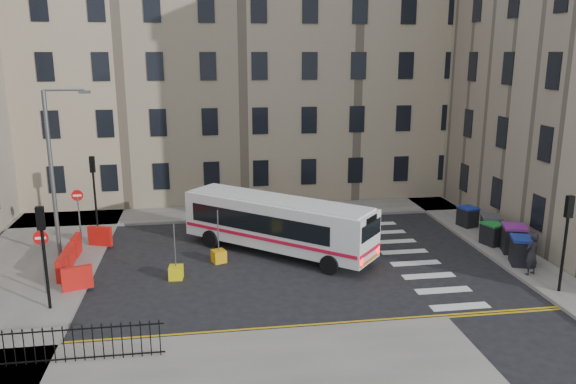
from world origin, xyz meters
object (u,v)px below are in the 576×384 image
object	(u,v)px
wheelie_bin_a	(522,251)
wheelie_bin_c	(493,234)
bollard_yellow	(219,256)
pedestrian	(532,254)
streetlamp	(52,172)
bus	(277,223)
wheelie_bin_b	(514,239)
wheelie_bin_d	(491,227)
bollard_chevron	(176,272)
wheelie_bin_e	(468,216)

from	to	relation	value
wheelie_bin_a	wheelie_bin_c	bearing A→B (deg)	110.00
wheelie_bin_c	bollard_yellow	bearing A→B (deg)	162.79
pedestrian	bollard_yellow	world-z (taller)	pedestrian
streetlamp	bus	world-z (taller)	streetlamp
wheelie_bin_b	wheelie_bin_d	distance (m)	2.13
wheelie_bin_a	pedestrian	xyz separation A→B (m)	(-0.31, -1.22, 0.31)
wheelie_bin_d	pedestrian	xyz separation A→B (m)	(-0.72, -4.96, 0.34)
wheelie_bin_b	wheelie_bin_c	distance (m)	1.31
wheelie_bin_c	bollard_chevron	distance (m)	16.14
streetlamp	bus	xyz separation A→B (m)	(10.63, -0.75, -2.75)
streetlamp	bollard_yellow	bearing A→B (deg)	-12.07
wheelie_bin_b	bollard_chevron	world-z (taller)	wheelie_bin_b
bollard_yellow	wheelie_bin_b	bearing A→B (deg)	-4.60
wheelie_bin_e	wheelie_bin_d	bearing A→B (deg)	-98.59
bus	wheelie_bin_d	bearing A→B (deg)	-49.11
streetlamp	bollard_chevron	size ratio (longest dim) A/B	13.57
streetlamp	wheelie_bin_a	xyz separation A→B (m)	(21.71, -4.42, -3.52)
wheelie_bin_a	wheelie_bin_e	world-z (taller)	wheelie_bin_a
streetlamp	pedestrian	world-z (taller)	streetlamp
pedestrian	bollard_chevron	size ratio (longest dim) A/B	3.25
bus	pedestrian	world-z (taller)	bus
wheelie_bin_b	bollard_chevron	bearing A→B (deg)	-159.13
streetlamp	wheelie_bin_e	distance (m)	22.28
wheelie_bin_d	pedestrian	bearing A→B (deg)	-79.38
bus	wheelie_bin_e	world-z (taller)	bus
wheelie_bin_c	wheelie_bin_d	world-z (taller)	wheelie_bin_d
wheelie_bin_d	pedestrian	size ratio (longest dim) A/B	0.72
wheelie_bin_c	wheelie_bin_e	bearing A→B (deg)	69.54
streetlamp	wheelie_bin_d	size ratio (longest dim) A/B	5.79
pedestrian	streetlamp	bearing A→B (deg)	-35.52
bus	bollard_chevron	bearing A→B (deg)	159.03
bus	pedestrian	xyz separation A→B (m)	(10.78, -4.89, -0.46)
wheelie_bin_d	wheelie_bin_e	size ratio (longest dim) A/B	1.18
pedestrian	bollard_yellow	size ratio (longest dim) A/B	3.25
wheelie_bin_d	wheelie_bin_e	xyz separation A→B (m)	(-0.20, 2.27, -0.07)
bus	bollard_yellow	xyz separation A→B (m)	(-2.96, -0.89, -1.28)
wheelie_bin_a	bollard_chevron	bearing A→B (deg)	-162.73
pedestrian	wheelie_bin_b	bearing A→B (deg)	-126.49
wheelie_bin_b	wheelie_bin_e	xyz separation A→B (m)	(-0.28, 4.39, -0.13)
streetlamp	pedestrian	distance (m)	22.37
wheelie_bin_e	bollard_yellow	size ratio (longest dim) A/B	1.99
wheelie_bin_c	streetlamp	bearing A→B (deg)	158.39
wheelie_bin_a	wheelie_bin_e	xyz separation A→B (m)	(0.21, 6.00, -0.10)
wheelie_bin_a	wheelie_bin_b	world-z (taller)	wheelie_bin_b
streetlamp	wheelie_bin_b	size ratio (longest dim) A/B	5.33
wheelie_bin_b	wheelie_bin_c	size ratio (longest dim) A/B	1.21
streetlamp	wheelie_bin_e	bearing A→B (deg)	4.13
wheelie_bin_e	bollard_yellow	xyz separation A→B (m)	(-14.25, -3.23, -0.42)
wheelie_bin_b	wheelie_bin_e	size ratio (longest dim) A/B	1.28
bus	bollard_yellow	distance (m)	3.35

